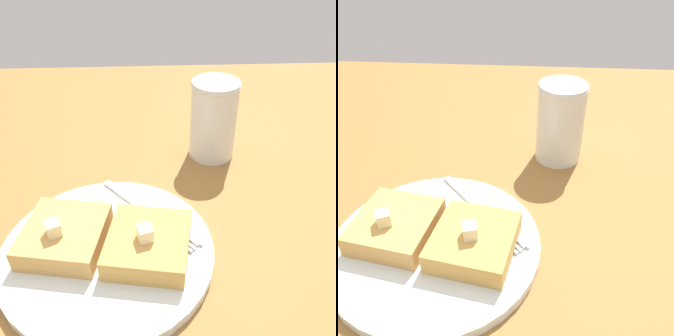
# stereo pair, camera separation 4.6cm
# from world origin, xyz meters

# --- Properties ---
(table_surface) EXTENTS (1.11, 1.11, 0.03)m
(table_surface) POSITION_xyz_m (0.00, 0.00, 0.01)
(table_surface) COLOR olive
(table_surface) RESTS_ON ground
(plate) EXTENTS (0.23, 0.23, 0.01)m
(plate) POSITION_xyz_m (0.01, 0.01, 0.03)
(plate) COLOR white
(plate) RESTS_ON table_surface
(toast_slice_left) EXTENTS (0.10, 0.10, 0.03)m
(toast_slice_left) POSITION_xyz_m (-0.03, 0.02, 0.05)
(toast_slice_left) COLOR gold
(toast_slice_left) RESTS_ON plate
(toast_slice_middle) EXTENTS (0.10, 0.10, 0.03)m
(toast_slice_middle) POSITION_xyz_m (0.05, 0.00, 0.05)
(toast_slice_middle) COLOR tan
(toast_slice_middle) RESTS_ON plate
(butter_pat_primary) EXTENTS (0.02, 0.02, 0.02)m
(butter_pat_primary) POSITION_xyz_m (-0.03, 0.02, 0.07)
(butter_pat_primary) COLOR #F8F1C4
(butter_pat_primary) RESTS_ON toast_slice_left
(butter_pat_secondary) EXTENTS (0.02, 0.02, 0.02)m
(butter_pat_secondary) POSITION_xyz_m (0.06, 0.01, 0.07)
(butter_pat_secondary) COLOR beige
(butter_pat_secondary) RESTS_ON toast_slice_middle
(fork) EXTENTS (0.12, 0.13, 0.00)m
(fork) POSITION_xyz_m (-0.04, -0.04, 0.04)
(fork) COLOR silver
(fork) RESTS_ON plate
(syrup_jar) EXTENTS (0.07, 0.07, 0.12)m
(syrup_jar) POSITION_xyz_m (-0.13, -0.19, 0.08)
(syrup_jar) COLOR #421F06
(syrup_jar) RESTS_ON table_surface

